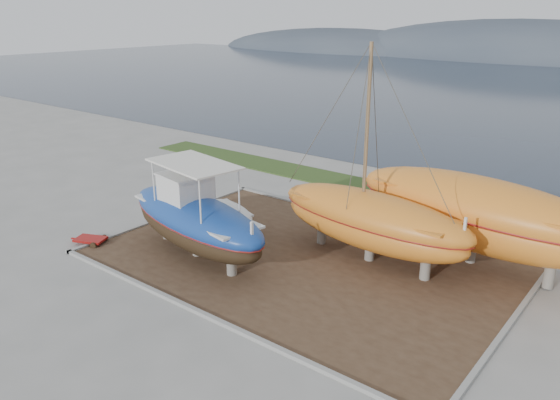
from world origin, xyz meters
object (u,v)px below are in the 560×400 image
Objects in this scene: red_trailer at (91,241)px; orange_bare_hull at (475,222)px; blue_caique at (195,210)px; white_dinghy at (231,216)px; orange_sailboat at (375,158)px.

orange_bare_hull is at bearing 7.82° from red_trailer.
red_trailer is (-5.11, -2.28, -2.14)m from blue_caique.
orange_sailboat reaches higher than white_dinghy.
orange_sailboat is 4.50× the size of red_trailer.
orange_sailboat is at bearing 44.50° from blue_caique.
orange_bare_hull reaches higher than red_trailer.
orange_bare_hull is (10.25, 7.15, -0.30)m from blue_caique.
orange_sailboat reaches higher than red_trailer.
orange_sailboat is 0.82× the size of orange_bare_hull.
red_trailer is at bearing -145.28° from orange_sailboat.
orange_bare_hull is at bearing 44.79° from blue_caique.
white_dinghy is at bearing 32.89° from red_trailer.
orange_sailboat is at bearing -137.56° from orange_bare_hull.
orange_bare_hull is at bearing 36.45° from white_dinghy.
blue_caique is at bearing -51.93° from white_dinghy.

